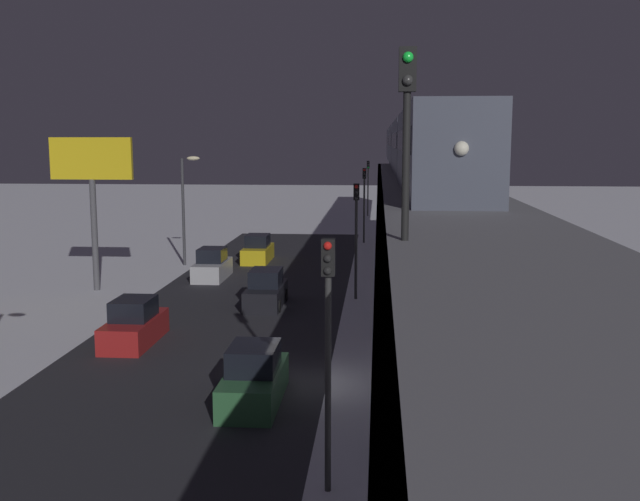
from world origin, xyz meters
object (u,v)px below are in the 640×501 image
Objects in this scene: sedan_silver at (212,266)px; traffic_light_mid at (356,224)px; subway_train at (410,145)px; traffic_light_far at (364,194)px; sedan_red at (134,325)px; commercial_billboard at (92,174)px; sedan_green at (254,379)px; sedan_yellow at (258,251)px; traffic_light_near at (328,328)px; traffic_light_distant at (368,180)px; sedan_black at (266,291)px; rail_signal at (407,110)px.

sedan_silver is 0.67× the size of traffic_light_mid.
subway_train is 6.77m from traffic_light_far.
commercial_billboard is at bearing -61.71° from sedan_red.
subway_train reaches higher than sedan_green.
subway_train is 16.83× the size of sedan_yellow.
traffic_light_distant is (0.00, -68.63, 0.00)m from traffic_light_near.
traffic_light_far reaches higher than sedan_black.
traffic_light_mid is at bearing 24.87° from sedan_black.
rail_signal is 70.65m from traffic_light_distant.
subway_train is 11.57× the size of traffic_light_distant.
traffic_light_distant is (-4.70, -47.93, 3.41)m from sedan_black.
traffic_light_mid reaches higher than sedan_silver.
traffic_light_near is 45.75m from traffic_light_far.
traffic_light_near is at bearing 90.00° from traffic_light_far.
sedan_black is 0.51× the size of commercial_billboard.
traffic_light_far is at bearing 85.81° from sedan_green.
rail_signal is at bearing 91.42° from traffic_light_distant.
sedan_yellow is 0.69× the size of traffic_light_near.
sedan_silver is 0.67× the size of traffic_light_distant.
commercial_billboard reaches higher than traffic_light_mid.
sedan_green is 1.02× the size of sedan_yellow.
traffic_light_mid is 45.75m from traffic_light_distant.
traffic_light_near is 1.00× the size of traffic_light_distant.
sedan_silver is at bearing 75.43° from sedan_yellow.
traffic_light_distant is at bearing -90.00° from traffic_light_near.
traffic_light_near is 1.00× the size of traffic_light_far.
sedan_green is 0.70× the size of traffic_light_mid.
traffic_light_far is at bearing -117.97° from sedan_silver.
traffic_light_distant is (1.75, -70.44, -5.15)m from rail_signal.
rail_signal reaches higher than commercial_billboard.
sedan_red is 1.04× the size of sedan_silver.
sedan_silver is (1.80, 6.92, 0.00)m from sedan_yellow.
commercial_billboard is at bearing 34.66° from sedan_silver.
commercial_billboard is (15.27, 44.52, 2.63)m from traffic_light_distant.
subway_train is 8.32× the size of commercial_billboard.
traffic_light_distant is (0.00, -22.88, 0.00)m from traffic_light_far.
commercial_billboard is (5.97, 4.13, 6.03)m from sedan_silver.
traffic_light_mid is at bearing -90.00° from traffic_light_near.
subway_train is 15.07m from sedan_yellow.
traffic_light_mid reaches higher than sedan_yellow.
rail_signal reaches higher than subway_train.
sedan_yellow is (9.25, -36.97, -8.55)m from rail_signal.
commercial_billboard is (18.91, 17.78, -1.57)m from subway_train.
traffic_light_near reaches higher than sedan_red.
sedan_silver is (12.93, 13.65, -7.60)m from subway_train.
traffic_light_far is (3.63, -3.86, -4.20)m from subway_train.
sedan_red is at bearing 85.35° from sedan_yellow.
subway_train is 16.59× the size of sedan_red.
traffic_light_far is (-2.90, -39.60, 3.40)m from sedan_green.
traffic_light_distant reaches higher than sedan_yellow.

